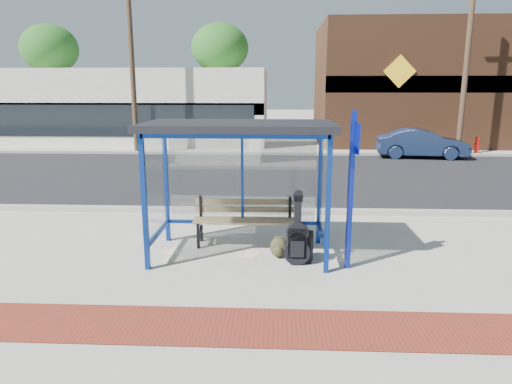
{
  "coord_description": "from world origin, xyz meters",
  "views": [
    {
      "loc": [
        0.67,
        -7.91,
        2.98
      ],
      "look_at": [
        0.29,
        0.2,
        1.14
      ],
      "focal_mm": 32.0,
      "sensor_mm": 36.0,
      "label": 1
    }
  ],
  "objects_px": {
    "suitcase": "(303,246)",
    "fire_hydrant": "(477,144)",
    "parked_car": "(422,143)",
    "guitar_bag": "(297,239)",
    "backpack": "(279,247)",
    "bench": "(245,218)"
  },
  "relations": [
    {
      "from": "parked_car",
      "to": "fire_hydrant",
      "type": "distance_m",
      "value": 3.57
    },
    {
      "from": "suitcase",
      "to": "fire_hydrant",
      "type": "bearing_deg",
      "value": 73.03
    },
    {
      "from": "guitar_bag",
      "to": "parked_car",
      "type": "relative_size",
      "value": 0.32
    },
    {
      "from": "parked_car",
      "to": "fire_hydrant",
      "type": "xyz_separation_m",
      "value": [
        3.13,
        1.71,
        -0.21
      ]
    },
    {
      "from": "suitcase",
      "to": "backpack",
      "type": "height_order",
      "value": "suitcase"
    },
    {
      "from": "suitcase",
      "to": "fire_hydrant",
      "type": "xyz_separation_m",
      "value": [
        9.01,
        14.38,
        0.15
      ]
    },
    {
      "from": "fire_hydrant",
      "to": "backpack",
      "type": "bearing_deg",
      "value": -123.6
    },
    {
      "from": "guitar_bag",
      "to": "suitcase",
      "type": "bearing_deg",
      "value": 56.26
    },
    {
      "from": "backpack",
      "to": "bench",
      "type": "bearing_deg",
      "value": 140.48
    },
    {
      "from": "guitar_bag",
      "to": "backpack",
      "type": "height_order",
      "value": "guitar_bag"
    },
    {
      "from": "fire_hydrant",
      "to": "parked_car",
      "type": "bearing_deg",
      "value": -151.33
    },
    {
      "from": "parked_car",
      "to": "suitcase",
      "type": "bearing_deg",
      "value": 160.89
    },
    {
      "from": "guitar_bag",
      "to": "backpack",
      "type": "distance_m",
      "value": 0.55
    },
    {
      "from": "bench",
      "to": "guitar_bag",
      "type": "bearing_deg",
      "value": -48.01
    },
    {
      "from": "backpack",
      "to": "fire_hydrant",
      "type": "height_order",
      "value": "fire_hydrant"
    },
    {
      "from": "guitar_bag",
      "to": "parked_car",
      "type": "xyz_separation_m",
      "value": [
        5.99,
        12.84,
        0.18
      ]
    },
    {
      "from": "backpack",
      "to": "fire_hydrant",
      "type": "xyz_separation_m",
      "value": [
        9.43,
        14.2,
        0.25
      ]
    },
    {
      "from": "suitcase",
      "to": "fire_hydrant",
      "type": "relative_size",
      "value": 0.76
    },
    {
      "from": "suitcase",
      "to": "backpack",
      "type": "distance_m",
      "value": 0.47
    },
    {
      "from": "suitcase",
      "to": "fire_hydrant",
      "type": "distance_m",
      "value": 16.97
    },
    {
      "from": "backpack",
      "to": "parked_car",
      "type": "relative_size",
      "value": 0.1
    },
    {
      "from": "guitar_bag",
      "to": "backpack",
      "type": "relative_size",
      "value": 3.31
    }
  ]
}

